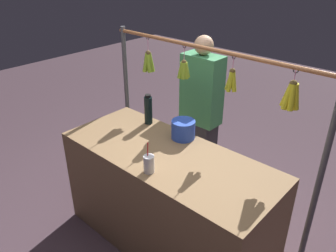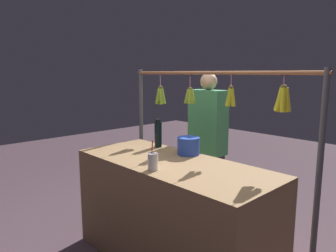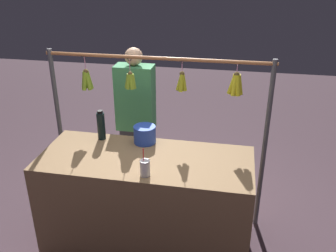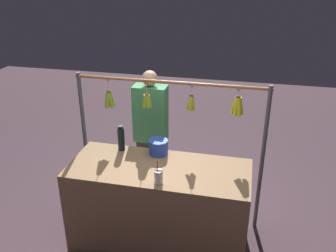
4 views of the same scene
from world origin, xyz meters
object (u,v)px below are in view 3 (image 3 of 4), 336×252
at_px(water_bottle, 101,125).
at_px(blue_bucket, 145,134).
at_px(vendor_person, 136,125).
at_px(drink_cup, 145,168).

height_order(water_bottle, blue_bucket, water_bottle).
bearing_deg(vendor_person, water_bottle, 73.04).
distance_m(drink_cup, vendor_person, 1.18).
bearing_deg(vendor_person, drink_cup, 108.85).
bearing_deg(blue_bucket, water_bottle, 0.45).
height_order(water_bottle, vendor_person, vendor_person).
height_order(water_bottle, drink_cup, water_bottle).
bearing_deg(blue_bucket, drink_cup, 104.30).
bearing_deg(drink_cup, vendor_person, -71.15).
relative_size(water_bottle, drink_cup, 1.22).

